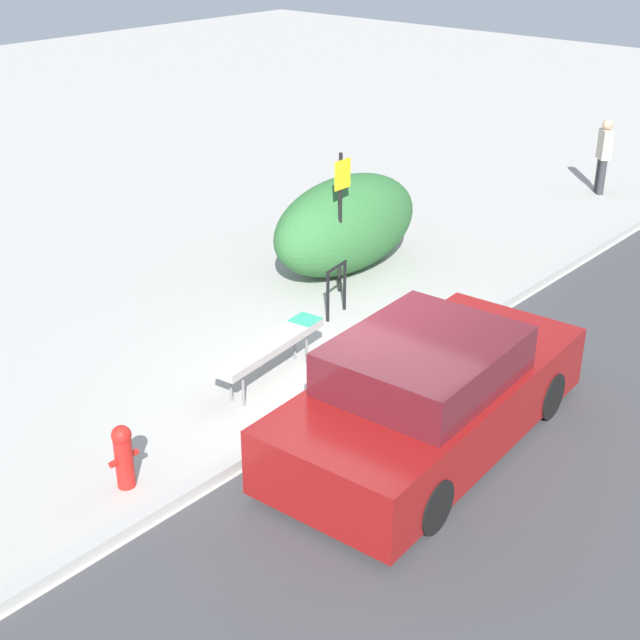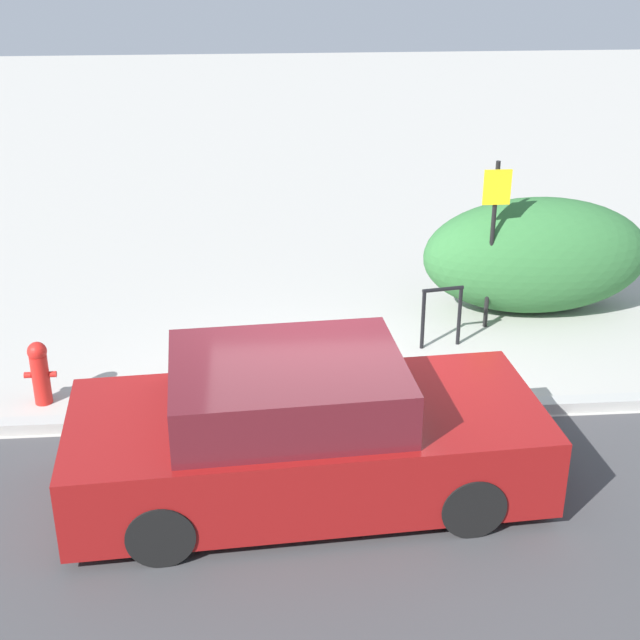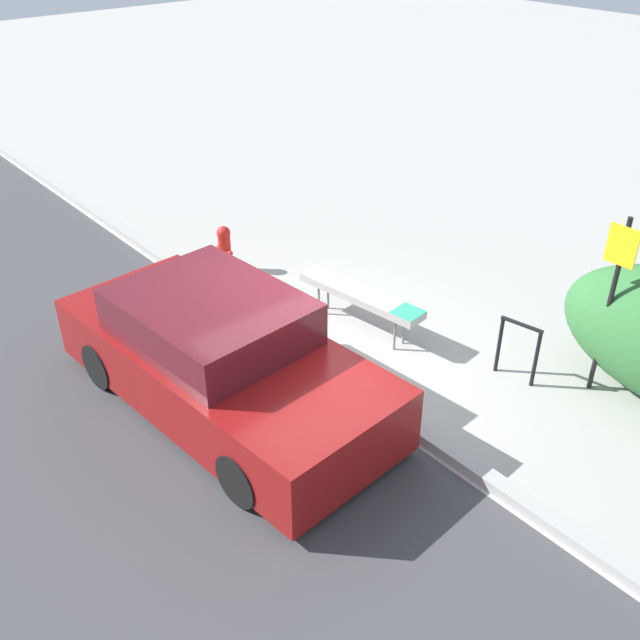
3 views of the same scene
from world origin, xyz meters
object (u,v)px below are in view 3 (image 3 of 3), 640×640
object	(u,v)px
bench	(361,296)
bike_rack	(518,345)
sign_post	(612,291)
fire_hydrant	(225,247)
parked_car_near	(221,358)

from	to	relation	value
bench	bike_rack	size ratio (longest dim) A/B	2.43
bench	sign_post	xyz separation A→B (m)	(2.88, 1.23, 0.86)
bike_rack	sign_post	world-z (taller)	sign_post
fire_hydrant	parked_car_near	distance (m)	3.49
bench	parked_car_near	xyz separation A→B (m)	(0.16, -2.41, 0.12)
sign_post	fire_hydrant	bearing A→B (deg)	-163.37
bike_rack	fire_hydrant	world-z (taller)	bike_rack
bench	fire_hydrant	bearing A→B (deg)	-177.80
bike_rack	parked_car_near	xyz separation A→B (m)	(-1.98, -3.09, 0.15)
fire_hydrant	parked_car_near	bearing A→B (deg)	-34.45
bench	bike_rack	xyz separation A→B (m)	(2.13, 0.68, -0.02)
bench	parked_car_near	bearing A→B (deg)	-93.30
sign_post	fire_hydrant	world-z (taller)	sign_post
fire_hydrant	bench	bearing A→B (deg)	9.18
bike_rack	fire_hydrant	distance (m)	4.98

